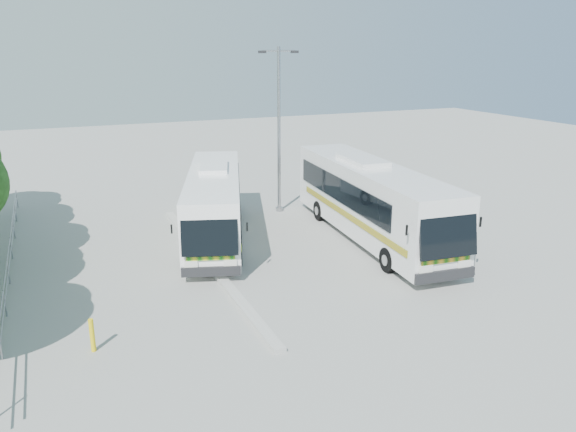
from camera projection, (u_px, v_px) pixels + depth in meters
name	position (u px, v px, depth m)	size (l,w,h in m)	color
ground	(276.00, 272.00, 23.07)	(100.00, 100.00, 0.00)	gray
kerb_divider	(208.00, 262.00, 23.94)	(0.40, 16.00, 0.15)	#B2B2AD
railing	(9.00, 258.00, 22.57)	(0.06, 22.00, 1.00)	gray
coach_main	(214.00, 202.00, 26.84)	(5.74, 11.69, 3.20)	white
coach_adjacent	(371.00, 199.00, 26.59)	(3.68, 13.01, 3.56)	silver
lamppost	(279.00, 124.00, 30.29)	(2.18, 0.36, 8.93)	#92949A
bollard	(92.00, 335.00, 16.92)	(0.15, 0.15, 1.07)	yellow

